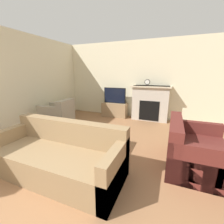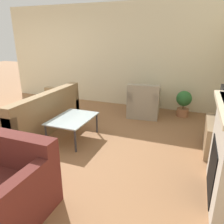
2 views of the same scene
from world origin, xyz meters
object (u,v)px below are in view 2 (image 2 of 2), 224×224
Objects in this scene: couch_sectional at (37,116)px; armchair_by_window at (144,103)px; tv at (222,106)px; coffee_table at (73,120)px; potted_plant at (184,102)px.

armchair_by_window is (-1.67, 1.88, 0.01)m from couch_sectional.
couch_sectional is 2.26× the size of armchair_by_window.
tv is 0.39× the size of couch_sectional.
tv is at bearing 134.26° from armchair_by_window.
tv is at bearing 101.31° from coffee_table.
tv is 0.88× the size of coffee_table.
potted_plant is at bearing 124.54° from couch_sectional.
coffee_table is 2.78m from potted_plant.
armchair_by_window is at bearing -129.88° from tv.
potted_plant is (-0.25, 0.92, 0.07)m from armchair_by_window.
couch_sectional is (0.36, -3.45, -0.51)m from tv.
potted_plant is (-2.06, 1.86, -0.02)m from coffee_table.
armchair_by_window reaches higher than coffee_table.
couch_sectional is 3.39m from potted_plant.
couch_sectional reaches higher than potted_plant.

